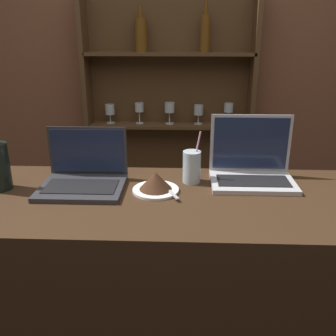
{
  "coord_description": "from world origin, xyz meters",
  "views": [
    {
      "loc": [
        0.09,
        -0.91,
        1.64
      ],
      "look_at": [
        0.04,
        0.33,
        1.18
      ],
      "focal_mm": 40.0,
      "sensor_mm": 36.0,
      "label": 1
    }
  ],
  "objects_px": {
    "laptop_far": "(252,167)",
    "cake_plate": "(156,183)",
    "water_glass": "(192,167)",
    "laptop_near": "(84,176)"
  },
  "relations": [
    {
      "from": "laptop_near",
      "to": "cake_plate",
      "type": "xyz_separation_m",
      "value": [
        0.28,
        -0.04,
        -0.01
      ]
    },
    {
      "from": "water_glass",
      "to": "cake_plate",
      "type": "bearing_deg",
      "value": -144.04
    },
    {
      "from": "cake_plate",
      "to": "laptop_near",
      "type": "bearing_deg",
      "value": 171.69
    },
    {
      "from": "cake_plate",
      "to": "water_glass",
      "type": "bearing_deg",
      "value": 35.96
    },
    {
      "from": "laptop_far",
      "to": "water_glass",
      "type": "bearing_deg",
      "value": -174.51
    },
    {
      "from": "laptop_near",
      "to": "water_glass",
      "type": "xyz_separation_m",
      "value": [
        0.41,
        0.06,
        0.02
      ]
    },
    {
      "from": "laptop_near",
      "to": "laptop_far",
      "type": "height_order",
      "value": "laptop_far"
    },
    {
      "from": "laptop_near",
      "to": "water_glass",
      "type": "distance_m",
      "value": 0.41
    },
    {
      "from": "laptop_near",
      "to": "laptop_far",
      "type": "xyz_separation_m",
      "value": [
        0.64,
        0.08,
        0.02
      ]
    },
    {
      "from": "laptop_far",
      "to": "cake_plate",
      "type": "height_order",
      "value": "laptop_far"
    }
  ]
}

